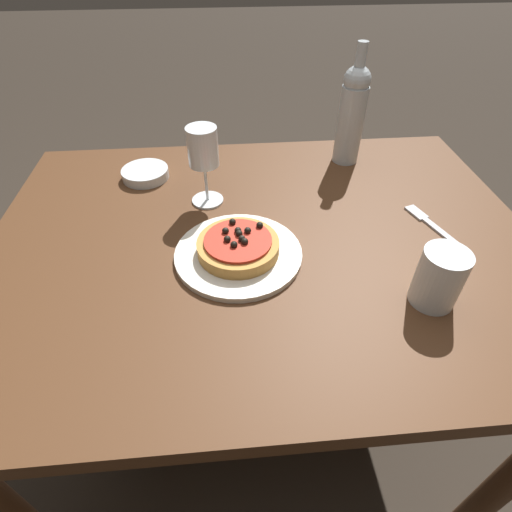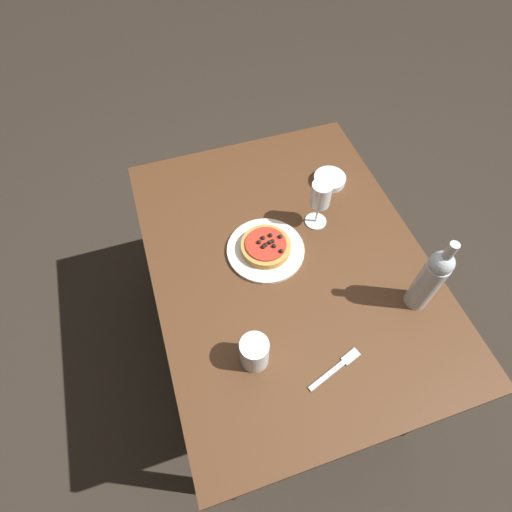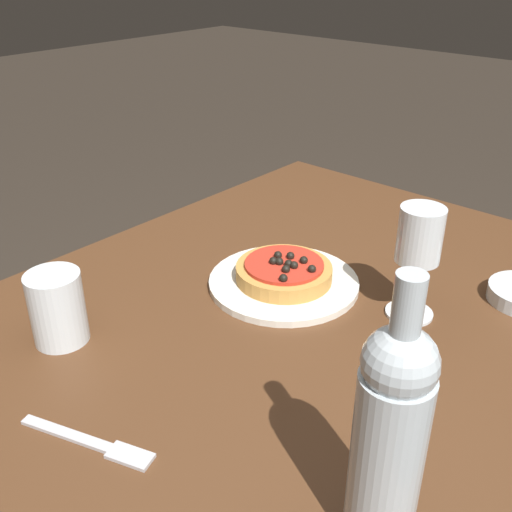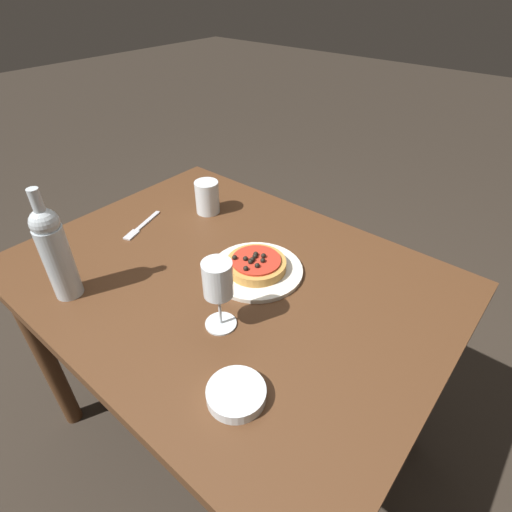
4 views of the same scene
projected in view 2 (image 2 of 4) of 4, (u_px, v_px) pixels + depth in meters
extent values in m
plane|color=#2D261E|center=(277.00, 345.00, 1.95)|extent=(14.00, 14.00, 0.00)
cube|color=#4C2D19|center=(288.00, 263.00, 1.32)|extent=(1.17, 0.88, 0.03)
cylinder|color=#4C2D19|center=(166.00, 238.00, 1.85)|extent=(0.06, 0.06, 0.74)
cylinder|color=#4C2D19|center=(317.00, 199.00, 1.98)|extent=(0.06, 0.06, 0.74)
cylinder|color=#4C2D19|center=(228.00, 485.00, 1.30)|extent=(0.06, 0.06, 0.74)
cylinder|color=#4C2D19|center=(431.00, 410.00, 1.43)|extent=(0.06, 0.06, 0.74)
cylinder|color=silver|center=(266.00, 250.00, 1.32)|extent=(0.26, 0.26, 0.01)
cylinder|color=#BC843D|center=(266.00, 247.00, 1.30)|extent=(0.16, 0.16, 0.03)
cylinder|color=#B72D1E|center=(266.00, 244.00, 1.29)|extent=(0.13, 0.13, 0.01)
sphere|color=black|center=(280.00, 237.00, 1.30)|extent=(0.01, 0.01, 0.01)
sphere|color=black|center=(281.00, 251.00, 1.26)|extent=(0.01, 0.01, 0.01)
sphere|color=black|center=(263.00, 238.00, 1.29)|extent=(0.01, 0.01, 0.01)
sphere|color=black|center=(259.00, 242.00, 1.28)|extent=(0.01, 0.01, 0.01)
sphere|color=black|center=(274.00, 246.00, 1.28)|extent=(0.01, 0.01, 0.01)
sphere|color=black|center=(270.00, 235.00, 1.30)|extent=(0.01, 0.01, 0.01)
sphere|color=black|center=(270.00, 242.00, 1.28)|extent=(0.01, 0.01, 0.01)
sphere|color=black|center=(273.00, 241.00, 1.29)|extent=(0.01, 0.01, 0.01)
sphere|color=black|center=(263.00, 247.00, 1.27)|extent=(0.01, 0.01, 0.01)
sphere|color=black|center=(265.00, 245.00, 1.28)|extent=(0.01, 0.01, 0.01)
cylinder|color=silver|center=(316.00, 221.00, 1.39)|extent=(0.07, 0.07, 0.00)
cylinder|color=silver|center=(317.00, 212.00, 1.35)|extent=(0.01, 0.01, 0.09)
cylinder|color=silver|center=(321.00, 194.00, 1.27)|extent=(0.07, 0.07, 0.09)
cylinder|color=#B2BCC1|center=(426.00, 285.00, 1.14)|extent=(0.07, 0.07, 0.20)
sphere|color=#B2BCC1|center=(442.00, 263.00, 1.04)|extent=(0.07, 0.07, 0.07)
cylinder|color=#B2BCC1|center=(450.00, 252.00, 1.00)|extent=(0.03, 0.03, 0.07)
cylinder|color=silver|center=(254.00, 352.00, 1.08)|extent=(0.08, 0.08, 0.11)
cylinder|color=silver|center=(330.00, 179.00, 1.48)|extent=(0.12, 0.12, 0.02)
cube|color=#B7B7BC|center=(327.00, 376.00, 1.09)|extent=(0.05, 0.12, 0.00)
cube|color=#B7B7BC|center=(351.00, 357.00, 1.12)|extent=(0.04, 0.06, 0.00)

